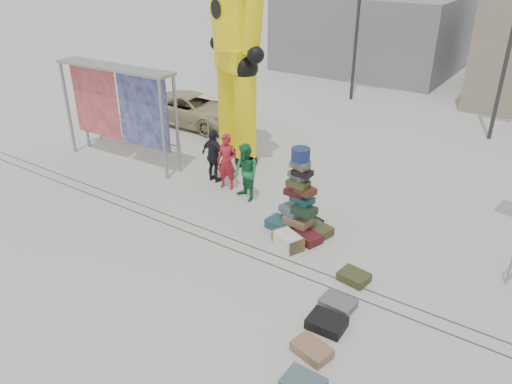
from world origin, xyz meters
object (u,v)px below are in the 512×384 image
Objects in this scene: steamer_trunk at (288,241)px; pedestrian_green at (246,173)px; barricade_dummy_b at (159,132)px; barricade_dummy_a at (122,129)px; lamp_post_left at (361,5)px; suitcase_tower at (299,209)px; crash_test_dummy at (235,41)px; banner_scaffold at (117,91)px; pedestrian_black at (214,156)px; barricade_dummy_c at (231,132)px; pedestrian_red at (227,162)px; parked_suv at (194,110)px.

pedestrian_green reaches higher than steamer_trunk.
steamer_trunk is 0.40× the size of barricade_dummy_b.
barricade_dummy_a reaches higher than steamer_trunk.
lamp_post_left reaches higher than suitcase_tower.
suitcase_tower reaches higher than barricade_dummy_a.
steamer_trunk is (4.29, -13.47, -4.30)m from lamp_post_left.
banner_scaffold is (-3.24, -2.48, -1.61)m from crash_test_dummy.
crash_test_dummy reaches higher than pedestrian_black.
steamer_trunk is at bearing -50.41° from barricade_dummy_c.
pedestrian_black is (1.51, -2.90, 0.35)m from barricade_dummy_c.
barricade_dummy_a is 6.99m from pedestrian_green.
barricade_dummy_c is (3.74, 2.13, 0.00)m from barricade_dummy_a.
suitcase_tower is at bearing -12.78° from crash_test_dummy.
lamp_post_left is 1.67× the size of banner_scaffold.
suitcase_tower is at bearing 125.76° from steamer_trunk.
suitcase_tower is at bearing -71.96° from lamp_post_left.
pedestrian_green is at bearing -81.38° from lamp_post_left.
barricade_dummy_b is 1.09× the size of pedestrian_red.
barricade_dummy_c is at bearing 155.07° from pedestrian_green.
parked_suv is at bearing -118.96° from lamp_post_left.
barricade_dummy_b is at bearing -109.83° from lamp_post_left.
crash_test_dummy is 3.91m from barricade_dummy_c.
crash_test_dummy is at bearing -5.33° from barricade_dummy_a.
barricade_dummy_b is 2.78m from barricade_dummy_c.
crash_test_dummy is at bearing -120.51° from parked_suv.
pedestrian_black reaches higher than steamer_trunk.
pedestrian_green is (2.09, -2.44, -3.31)m from crash_test_dummy.
barricade_dummy_a is at bearing 159.93° from pedestrian_red.
barricade_dummy_c is 0.42× the size of parked_suv.
pedestrian_green is at bearing -129.42° from parked_suv.
parked_suv reaches higher than barricade_dummy_a.
parked_suv is at bearing 174.89° from crash_test_dummy.
barricade_dummy_c is at bearing -55.56° from pedestrian_black.
barricade_dummy_c is (2.22, 3.43, -2.04)m from banner_scaffold.
barricade_dummy_c is at bearing 160.31° from crash_test_dummy.
pedestrian_black is (-0.66, 0.18, -0.02)m from pedestrian_red.
crash_test_dummy is 3.99× the size of barricade_dummy_c.
banner_scaffold is 1.00× the size of parked_suv.
parked_suv is at bearing 165.15° from pedestrian_green.
pedestrian_red reaches higher than barricade_dummy_b.
barricade_dummy_c is at bearing 38.40° from barricade_dummy_b.
parked_suv reaches higher than steamer_trunk.
pedestrian_green is at bearing -28.99° from pedestrian_red.
banner_scaffold is at bearing -175.19° from parked_suv.
suitcase_tower is at bearing -8.30° from banner_scaffold.
pedestrian_red reaches higher than barricade_dummy_c.
suitcase_tower is 6.85m from barricade_dummy_c.
pedestrian_green reaches higher than pedestrian_black.
banner_scaffold is 6.00× the size of steamer_trunk.
parked_suv is (0.97, 3.22, 0.12)m from barricade_dummy_a.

